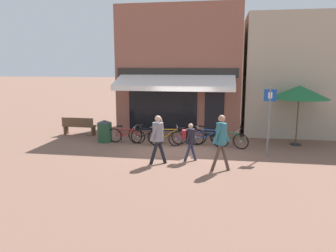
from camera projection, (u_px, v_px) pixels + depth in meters
name	position (u px, v px, depth m)	size (l,w,h in m)	color
ground_plane	(178.00, 151.00, 13.01)	(160.00, 160.00, 0.00)	brown
shop_front	(181.00, 70.00, 16.77)	(6.03, 4.56, 6.17)	#8E5647
neighbour_building	(316.00, 75.00, 16.22)	(7.01, 4.00, 5.71)	tan
bike_rack_rail	(176.00, 133.00, 13.96)	(4.93, 0.04, 0.57)	#47494F
bicycle_red	(126.00, 135.00, 14.18)	(1.72, 0.52, 0.81)	black
bicycle_black	(145.00, 136.00, 13.90)	(1.69, 0.74, 0.86)	black
bicycle_orange	(167.00, 136.00, 13.89)	(1.70, 0.58, 0.84)	black
bicycle_purple	(188.00, 137.00, 13.80)	(1.57, 0.80, 0.78)	black
bicycle_blue	(208.00, 137.00, 13.59)	(1.75, 0.71, 0.88)	black
bicycle_green	(229.00, 139.00, 13.45)	(1.59, 0.88, 0.81)	black
pedestrian_adult	(158.00, 134.00, 11.10)	(0.59, 0.61, 1.70)	black
pedestrian_child	(190.00, 138.00, 11.46)	(0.53, 0.50, 1.36)	#282D47
pedestrian_second_adult	(221.00, 136.00, 10.35)	(0.64, 0.45, 1.82)	#47382D
litter_bin	(105.00, 131.00, 14.42)	(0.64, 0.64, 0.98)	#23472D
parking_sign	(269.00, 115.00, 11.94)	(0.44, 0.07, 2.55)	slate
cafe_parasol	(299.00, 92.00, 13.52)	(2.42, 2.42, 2.53)	#4C3D2D
park_bench	(79.00, 126.00, 15.81)	(1.61, 0.50, 0.87)	brown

